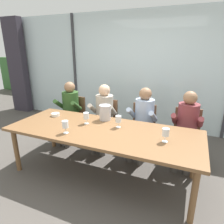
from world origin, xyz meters
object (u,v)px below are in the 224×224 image
Objects in this scene: dining_table at (102,133)px; wine_glass_by_right_taster at (86,116)px; wine_glass_near_bucket at (166,133)px; person_maroon_top at (187,124)px; ice_bucket_primary at (105,112)px; chair_left_of_center at (105,119)px; chair_center at (142,125)px; wine_glass_by_left_taster at (65,125)px; person_beige_jumper at (103,113)px; wine_glass_center_pour at (118,119)px; tasting_bowl at (55,115)px; person_pale_blue_shirt at (143,118)px; chair_near_curtain at (74,114)px; chair_right_of_center at (186,131)px; person_olive_shirt at (69,108)px.

wine_glass_by_right_taster reaches higher than dining_table.
wine_glass_near_bucket is 1.00× the size of wine_glass_by_right_taster.
person_maroon_top is 4.92× the size of ice_bucket_primary.
chair_left_of_center is 0.74m from chair_center.
ice_bucket_primary is (-0.13, 0.37, 0.18)m from dining_table.
person_beige_jumper is at bearing 88.13° from wine_glass_by_left_taster.
ice_bucket_primary is at bearing 145.37° from wine_glass_center_pour.
person_beige_jumper reaches higher than dining_table.
tasting_bowl is 1.85m from wine_glass_near_bucket.
person_maroon_top is (0.70, -0.00, 0.00)m from person_pale_blue_shirt.
person_pale_blue_shirt reaches higher than wine_glass_by_right_taster.
ice_bucket_primary is at bearing 11.08° from tasting_bowl.
wine_glass_center_pour reaches higher than tasting_bowl.
chair_center is at bearing 2.45° from chair_near_curtain.
person_beige_jumper is at bearing -7.30° from chair_near_curtain.
wine_glass_by_left_taster and wine_glass_near_bucket have the same top height.
person_maroon_top is at bearing 16.04° from tasting_bowl.
wine_glass_by_left_taster is at bearing -57.08° from chair_near_curtain.
chair_right_of_center is 0.73× the size of person_olive_shirt.
person_maroon_top is 2.13m from tasting_bowl.
wine_glass_center_pour is at bearing -27.85° from chair_near_curtain.
chair_left_of_center is 0.73× the size of person_olive_shirt.
wine_glass_by_left_taster is (-1.48, -1.10, 0.17)m from person_maroon_top.
ice_bucket_primary is at bearing -64.41° from chair_left_of_center.
person_maroon_top reaches higher than chair_right_of_center.
dining_table is at bearing -142.17° from person_maroon_top.
chair_left_of_center is 1.00× the size of chair_right_of_center.
person_beige_jumper is at bearing 114.50° from dining_table.
wine_glass_near_bucket and wine_glass_center_pour have the same top height.
chair_near_curtain is 5.01× the size of wine_glass_by_left_taster.
wine_glass_center_pour is (1.15, -0.05, 0.10)m from tasting_bowl.
tasting_bowl is (-1.35, -0.59, 0.07)m from person_pale_blue_shirt.
dining_table is 2.27× the size of person_pale_blue_shirt.
wine_glass_by_right_taster is (0.05, -0.69, 0.17)m from person_beige_jumper.
wine_glass_by_left_taster is (-0.40, -0.30, 0.18)m from dining_table.
chair_right_of_center is at bearing 5.59° from chair_center.
chair_right_of_center reaches higher than tasting_bowl.
person_pale_blue_shirt is at bearing 54.71° from wine_glass_by_left_taster.
person_beige_jumper is at bearing 44.19° from tasting_bowl.
person_pale_blue_shirt is at bearing 40.08° from ice_bucket_primary.
wine_glass_by_right_taster is (-1.40, -0.69, 0.17)m from person_maroon_top.
chair_near_curtain is at bearing 139.71° from dining_table.
person_beige_jumper is at bearing -178.44° from person_maroon_top.
person_olive_shirt reaches higher than tasting_bowl.
chair_left_of_center is 5.01× the size of wine_glass_center_pour.
ice_bucket_primary is (0.24, -0.42, 0.17)m from person_beige_jumper.
wine_glass_by_left_taster is 1.29m from wine_glass_near_bucket.
wine_glass_by_left_taster is at bearing -112.02° from ice_bucket_primary.
wine_glass_by_right_taster is at bearing -173.79° from wine_glass_center_pour.
person_pale_blue_shirt is 0.99m from wine_glass_by_right_taster.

